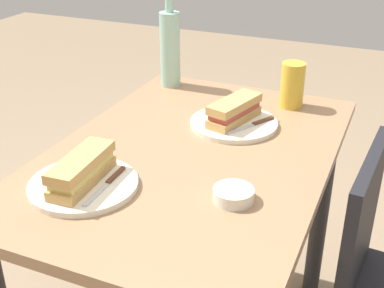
{
  "coord_description": "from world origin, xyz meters",
  "views": [
    {
      "loc": [
        1.13,
        0.49,
        1.41
      ],
      "look_at": [
        0.0,
        0.0,
        0.79
      ],
      "focal_mm": 48.02,
      "sensor_mm": 36.0,
      "label": 1
    }
  ],
  "objects_px": {
    "baguette_sandwich_near": "(82,170)",
    "knife_near": "(108,183)",
    "dining_table": "(192,194)",
    "plate_far": "(234,123)",
    "water_bottle": "(170,48)",
    "beer_glass": "(292,85)",
    "knife_far": "(253,124)",
    "plate_near": "(83,185)",
    "olive_bowl": "(233,195)",
    "baguette_sandwich_far": "(234,111)"
  },
  "relations": [
    {
      "from": "knife_near",
      "to": "baguette_sandwich_near",
      "type": "bearing_deg",
      "value": -75.48
    },
    {
      "from": "dining_table",
      "to": "beer_glass",
      "type": "relative_size",
      "value": 7.36
    },
    {
      "from": "dining_table",
      "to": "baguette_sandwich_far",
      "type": "distance_m",
      "value": 0.28
    },
    {
      "from": "knife_near",
      "to": "olive_bowl",
      "type": "relative_size",
      "value": 1.92
    },
    {
      "from": "knife_far",
      "to": "plate_far",
      "type": "bearing_deg",
      "value": -94.98
    },
    {
      "from": "plate_far",
      "to": "knife_far",
      "type": "relative_size",
      "value": 1.6
    },
    {
      "from": "plate_near",
      "to": "beer_glass",
      "type": "bearing_deg",
      "value": 154.48
    },
    {
      "from": "knife_near",
      "to": "baguette_sandwich_far",
      "type": "distance_m",
      "value": 0.48
    },
    {
      "from": "knife_near",
      "to": "knife_far",
      "type": "relative_size",
      "value": 1.11
    },
    {
      "from": "plate_near",
      "to": "knife_near",
      "type": "relative_size",
      "value": 1.44
    },
    {
      "from": "knife_far",
      "to": "knife_near",
      "type": "bearing_deg",
      "value": -25.36
    },
    {
      "from": "plate_far",
      "to": "knife_near",
      "type": "bearing_deg",
      "value": -18.45
    },
    {
      "from": "baguette_sandwich_near",
      "to": "baguette_sandwich_far",
      "type": "xyz_separation_m",
      "value": [
        -0.47,
        0.21,
        0.0
      ]
    },
    {
      "from": "baguette_sandwich_far",
      "to": "water_bottle",
      "type": "bearing_deg",
      "value": -127.07
    },
    {
      "from": "knife_near",
      "to": "baguette_sandwich_far",
      "type": "height_order",
      "value": "baguette_sandwich_far"
    },
    {
      "from": "dining_table",
      "to": "plate_far",
      "type": "relative_size",
      "value": 4.12
    },
    {
      "from": "knife_far",
      "to": "water_bottle",
      "type": "xyz_separation_m",
      "value": [
        -0.25,
        -0.39,
        0.12
      ]
    },
    {
      "from": "baguette_sandwich_far",
      "to": "water_bottle",
      "type": "distance_m",
      "value": 0.42
    },
    {
      "from": "dining_table",
      "to": "olive_bowl",
      "type": "height_order",
      "value": "olive_bowl"
    },
    {
      "from": "dining_table",
      "to": "plate_near",
      "type": "relative_size",
      "value": 4.12
    },
    {
      "from": "baguette_sandwich_near",
      "to": "water_bottle",
      "type": "relative_size",
      "value": 0.63
    },
    {
      "from": "knife_near",
      "to": "water_bottle",
      "type": "height_order",
      "value": "water_bottle"
    },
    {
      "from": "knife_near",
      "to": "plate_far",
      "type": "distance_m",
      "value": 0.48
    },
    {
      "from": "dining_table",
      "to": "plate_far",
      "type": "bearing_deg",
      "value": 165.6
    },
    {
      "from": "baguette_sandwich_near",
      "to": "knife_near",
      "type": "relative_size",
      "value": 1.17
    },
    {
      "from": "dining_table",
      "to": "baguette_sandwich_near",
      "type": "distance_m",
      "value": 0.37
    },
    {
      "from": "knife_far",
      "to": "beer_glass",
      "type": "xyz_separation_m",
      "value": [
        -0.22,
        0.06,
        0.05
      ]
    },
    {
      "from": "knife_far",
      "to": "plate_near",
      "type": "bearing_deg",
      "value": -30.22
    },
    {
      "from": "knife_near",
      "to": "plate_far",
      "type": "xyz_separation_m",
      "value": [
        -0.46,
        0.15,
        -0.01
      ]
    },
    {
      "from": "baguette_sandwich_far",
      "to": "beer_glass",
      "type": "bearing_deg",
      "value": 151.29
    },
    {
      "from": "knife_near",
      "to": "water_bottle",
      "type": "xyz_separation_m",
      "value": [
        -0.7,
        -0.17,
        0.12
      ]
    },
    {
      "from": "plate_near",
      "to": "olive_bowl",
      "type": "height_order",
      "value": "olive_bowl"
    },
    {
      "from": "water_bottle",
      "to": "knife_near",
      "type": "bearing_deg",
      "value": 13.67
    },
    {
      "from": "plate_near",
      "to": "knife_far",
      "type": "bearing_deg",
      "value": 149.78
    },
    {
      "from": "baguette_sandwich_far",
      "to": "knife_far",
      "type": "xyz_separation_m",
      "value": [
        0.01,
        0.06,
        -0.03
      ]
    },
    {
      "from": "plate_near",
      "to": "beer_glass",
      "type": "distance_m",
      "value": 0.77
    },
    {
      "from": "plate_near",
      "to": "plate_far",
      "type": "height_order",
      "value": "same"
    },
    {
      "from": "water_bottle",
      "to": "beer_glass",
      "type": "bearing_deg",
      "value": 86.41
    },
    {
      "from": "baguette_sandwich_far",
      "to": "beer_glass",
      "type": "distance_m",
      "value": 0.25
    },
    {
      "from": "baguette_sandwich_near",
      "to": "knife_near",
      "type": "xyz_separation_m",
      "value": [
        -0.01,
        0.06,
        -0.03
      ]
    },
    {
      "from": "plate_far",
      "to": "knife_far",
      "type": "distance_m",
      "value": 0.06
    },
    {
      "from": "baguette_sandwich_near",
      "to": "plate_far",
      "type": "bearing_deg",
      "value": 156.0
    },
    {
      "from": "knife_far",
      "to": "baguette_sandwich_near",
      "type": "bearing_deg",
      "value": -30.22
    },
    {
      "from": "plate_near",
      "to": "beer_glass",
      "type": "xyz_separation_m",
      "value": [
        -0.69,
        0.33,
        0.06
      ]
    },
    {
      "from": "dining_table",
      "to": "plate_far",
      "type": "xyz_separation_m",
      "value": [
        -0.2,
        0.05,
        0.14
      ]
    },
    {
      "from": "knife_far",
      "to": "beer_glass",
      "type": "bearing_deg",
      "value": 165.63
    },
    {
      "from": "plate_near",
      "to": "water_bottle",
      "type": "distance_m",
      "value": 0.74
    },
    {
      "from": "knife_far",
      "to": "water_bottle",
      "type": "height_order",
      "value": "water_bottle"
    },
    {
      "from": "dining_table",
      "to": "olive_bowl",
      "type": "bearing_deg",
      "value": 44.23
    },
    {
      "from": "plate_far",
      "to": "baguette_sandwich_far",
      "type": "height_order",
      "value": "baguette_sandwich_far"
    }
  ]
}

